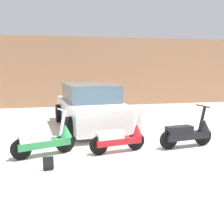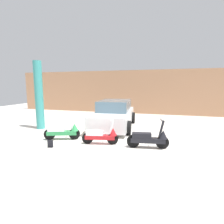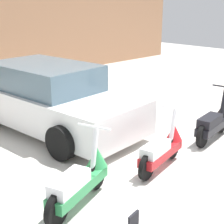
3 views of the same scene
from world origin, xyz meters
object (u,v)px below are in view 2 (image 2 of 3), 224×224
object	(u,v)px
scooter_front_left	(64,131)
scooter_front_right	(102,135)
car_rear_left	(114,114)
scooter_front_center	(150,138)
placard_near_left_scooter	(50,144)
support_column_side	(39,95)

from	to	relation	value
scooter_front_left	scooter_front_right	size ratio (longest dim) A/B	1.03
scooter_front_right	car_rear_left	distance (m)	2.79
scooter_front_left	scooter_front_right	xyz separation A→B (m)	(1.64, -0.10, -0.02)
scooter_front_center	scooter_front_left	bearing A→B (deg)	170.88
scooter_front_left	car_rear_left	xyz separation A→B (m)	(1.36, 2.65, 0.31)
scooter_front_right	placard_near_left_scooter	bearing A→B (deg)	-163.95
scooter_front_right	car_rear_left	bearing A→B (deg)	84.50
car_rear_left	scooter_front_right	bearing A→B (deg)	0.90
scooter_front_left	placard_near_left_scooter	world-z (taller)	scooter_front_left
scooter_front_left	scooter_front_center	distance (m)	3.35
scooter_front_center	car_rear_left	xyz separation A→B (m)	(-1.99, 2.71, 0.30)
support_column_side	scooter_front_left	bearing A→B (deg)	-32.26
car_rear_left	placard_near_left_scooter	world-z (taller)	car_rear_left
scooter_front_right	support_column_side	world-z (taller)	support_column_side
car_rear_left	support_column_side	size ratio (longest dim) A/B	1.26
scooter_front_center	support_column_side	size ratio (longest dim) A/B	0.43
scooter_front_left	placard_near_left_scooter	distance (m)	0.96
scooter_front_left	placard_near_left_scooter	bearing A→B (deg)	-106.79
scooter_front_right	car_rear_left	xyz separation A→B (m)	(-0.27, 2.76, 0.33)
scooter_front_left	car_rear_left	world-z (taller)	car_rear_left
placard_near_left_scooter	support_column_side	size ratio (longest dim) A/B	0.08
scooter_front_right	placard_near_left_scooter	world-z (taller)	scooter_front_right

